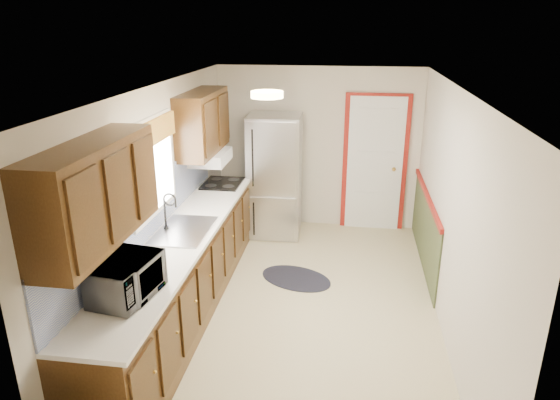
% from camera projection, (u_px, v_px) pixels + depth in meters
% --- Properties ---
extents(room_shell, '(3.20, 5.20, 2.52)m').
position_uv_depth(room_shell, '(300.00, 207.00, 5.12)').
color(room_shell, '#C9BD8E').
rests_on(room_shell, ground).
extents(kitchen_run, '(0.63, 4.00, 2.20)m').
position_uv_depth(kitchen_run, '(178.00, 246.00, 5.15)').
color(kitchen_run, '#3A220D').
rests_on(kitchen_run, ground).
extents(back_wall_trim, '(1.12, 2.30, 2.08)m').
position_uv_depth(back_wall_trim, '(385.00, 177.00, 7.15)').
color(back_wall_trim, maroon).
rests_on(back_wall_trim, ground).
extents(ceiling_fixture, '(0.30, 0.30, 0.06)m').
position_uv_depth(ceiling_fixture, '(267.00, 94.00, 4.58)').
color(ceiling_fixture, '#FFD88C').
rests_on(ceiling_fixture, room_shell).
extents(microwave, '(0.40, 0.62, 0.39)m').
position_uv_depth(microwave, '(126.00, 275.00, 3.88)').
color(microwave, white).
rests_on(microwave, kitchen_run).
extents(refrigerator, '(0.76, 0.75, 1.77)m').
position_uv_depth(refrigerator, '(275.00, 176.00, 7.21)').
color(refrigerator, '#B7B7BC').
rests_on(refrigerator, ground).
extents(rug, '(1.06, 0.88, 0.01)m').
position_uv_depth(rug, '(296.00, 278.00, 6.15)').
color(rug, black).
rests_on(rug, ground).
extents(cooktop, '(0.49, 0.59, 0.02)m').
position_uv_depth(cooktop, '(222.00, 183.00, 6.67)').
color(cooktop, black).
rests_on(cooktop, kitchen_run).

